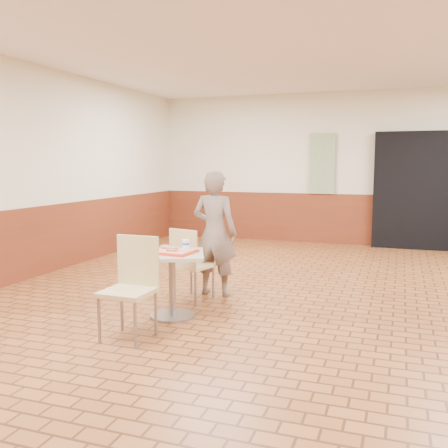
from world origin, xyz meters
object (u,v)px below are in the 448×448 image
(chair_main_front, at_px, (132,282))
(customer, at_px, (215,233))
(main_table, at_px, (172,274))
(chair_main_back, at_px, (189,261))
(long_john_donut, at_px, (173,249))
(serving_tray, at_px, (172,251))
(paper_cup, at_px, (186,244))
(ring_donut, at_px, (165,247))

(chair_main_front, xyz_separation_m, customer, (0.20, 1.66, 0.24))
(main_table, height_order, chair_main_back, chair_main_back)
(main_table, distance_m, chair_main_front, 0.67)
(main_table, bearing_deg, long_john_donut, -56.61)
(main_table, bearing_deg, chair_main_front, -98.04)
(serving_tray, bearing_deg, long_john_donut, -56.61)
(paper_cup, bearing_deg, ring_donut, -170.18)
(ring_donut, bearing_deg, long_john_donut, -41.13)
(customer, xyz_separation_m, paper_cup, (-0.00, -0.87, -0.00))
(chair_main_front, distance_m, ring_donut, 0.78)
(customer, relative_size, paper_cup, 15.88)
(chair_main_back, distance_m, customer, 0.50)
(serving_tray, distance_m, ring_donut, 0.15)
(long_john_donut, bearing_deg, paper_cup, 67.41)
(chair_main_front, xyz_separation_m, serving_tray, (0.09, 0.66, 0.18))
(chair_main_back, distance_m, long_john_donut, 0.74)
(customer, xyz_separation_m, ring_donut, (-0.23, -0.91, -0.03))
(main_table, height_order, ring_donut, ring_donut)
(chair_main_front, distance_m, long_john_donut, 0.67)
(main_table, xyz_separation_m, chair_main_front, (-0.09, -0.66, 0.06))
(customer, height_order, paper_cup, customer)
(main_table, height_order, serving_tray, serving_tray)
(main_table, bearing_deg, serving_tray, 180.00)
(long_john_donut, bearing_deg, customer, 85.94)
(main_table, xyz_separation_m, paper_cup, (0.10, 0.13, 0.30))
(customer, height_order, long_john_donut, customer)
(chair_main_front, bearing_deg, main_table, 83.24)
(customer, relative_size, long_john_donut, 10.89)
(customer, distance_m, serving_tray, 1.01)
(main_table, xyz_separation_m, serving_tray, (-0.00, 0.00, 0.24))
(ring_donut, height_order, paper_cup, paper_cup)
(customer, relative_size, serving_tray, 3.34)
(chair_main_back, bearing_deg, long_john_donut, 115.40)
(chair_main_front, relative_size, serving_tray, 2.05)
(chair_main_back, xyz_separation_m, long_john_donut, (0.11, -0.69, 0.26))
(main_table, xyz_separation_m, customer, (0.10, 1.00, 0.30))
(long_john_donut, bearing_deg, chair_main_back, 99.48)
(long_john_donut, distance_m, paper_cup, 0.19)
(chair_main_back, bearing_deg, paper_cup, 125.86)
(main_table, distance_m, chair_main_back, 0.65)
(chair_main_back, relative_size, long_john_donut, 6.11)
(main_table, relative_size, serving_tray, 1.50)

